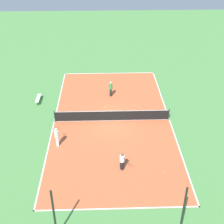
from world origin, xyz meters
TOP-DOWN VIEW (x-y plane):
  - ground_plane at (0.00, 0.00)m, footprint 80.00×80.00m
  - court_surface at (0.00, 0.00)m, footprint 10.56×20.42m
  - tennis_net at (0.00, 0.00)m, footprint 10.36×0.10m
  - bench at (7.23, -3.63)m, footprint 0.36×1.77m
  - player_far_white at (4.49, 3.54)m, footprint 0.38×0.95m
  - player_near_white at (-0.52, 6.52)m, footprint 0.82×0.95m
  - player_far_green at (-0.02, -4.60)m, footprint 0.39×0.39m
  - tennis_ball_right_alley at (-3.53, 7.00)m, footprint 0.07×0.07m
  - tennis_ball_far_baseline at (0.59, -2.20)m, footprint 0.07×0.07m
  - tennis_ball_midcourt at (3.45, -1.57)m, footprint 0.07×0.07m
  - fence_post_back_left at (-3.55, 12.03)m, footprint 0.12×0.12m
  - fence_post_back_right at (3.55, 12.03)m, footprint 0.12×0.12m

SIDE VIEW (x-z plane):
  - ground_plane at x=0.00m, z-range 0.00..0.00m
  - court_surface at x=0.00m, z-range 0.00..0.02m
  - tennis_ball_right_alley at x=-3.53m, z-range 0.02..0.09m
  - tennis_ball_far_baseline at x=0.59m, z-range 0.02..0.09m
  - tennis_ball_midcourt at x=3.45m, z-range 0.02..0.09m
  - bench at x=7.23m, z-range 0.17..0.62m
  - tennis_net at x=0.00m, z-range 0.03..1.10m
  - player_near_white at x=-0.52m, z-range 0.12..1.59m
  - player_far_green at x=-0.02m, z-range 0.13..1.75m
  - player_far_white at x=4.49m, z-range 0.15..1.86m
  - fence_post_back_left at x=-3.55m, z-range 0.00..3.64m
  - fence_post_back_right at x=3.55m, z-range 0.00..3.64m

